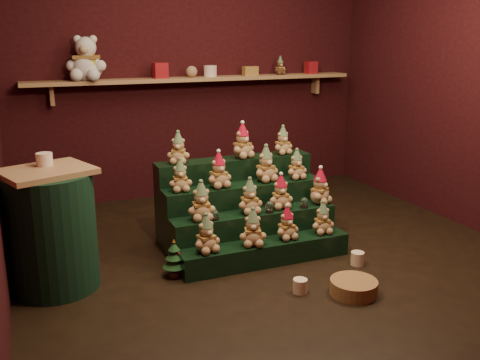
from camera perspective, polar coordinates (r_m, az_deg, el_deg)
name	(u,v)px	position (r m, az deg, el deg)	size (l,w,h in m)	color
ground	(272,255)	(4.47, 3.43, -7.94)	(4.00, 4.00, 0.00)	black
back_wall	(193,68)	(6.03, -5.08, 11.77)	(4.00, 0.10, 2.80)	black
right_wall	(479,76)	(5.36, 24.14, 10.10)	(0.10, 4.00, 2.80)	black
back_shelf	(198,79)	(5.87, -4.52, 10.65)	(3.60, 0.26, 0.24)	tan
riser_tier_front	(266,252)	(4.28, 2.75, -7.73)	(1.40, 0.22, 0.18)	black
riser_tier_midfront	(254,233)	(4.43, 1.55, -5.63)	(1.40, 0.22, 0.36)	black
riser_tier_midback	(244,214)	(4.59, 0.43, -3.68)	(1.40, 0.22, 0.54)	black
riser_tier_back	(234,197)	(4.76, -0.60, -1.87)	(1.40, 0.22, 0.72)	black
teddy_0	(206,233)	(4.01, -3.63, -5.71)	(0.21, 0.19, 0.29)	tan
teddy_1	(253,227)	(4.13, 1.37, -5.06)	(0.21, 0.19, 0.29)	tan
teddy_2	(287,223)	(4.27, 5.03, -4.58)	(0.19, 0.17, 0.27)	tan
teddy_3	(323,218)	(4.43, 8.81, -4.00)	(0.19, 0.17, 0.26)	tan
teddy_4	(201,201)	(4.16, -4.16, -2.22)	(0.22, 0.20, 0.31)	tan
teddy_5	(250,196)	(4.31, 1.05, -1.72)	(0.20, 0.18, 0.29)	tan
teddy_6	(281,192)	(4.44, 4.37, -1.25)	(0.20, 0.18, 0.28)	tan
teddy_7	(320,186)	(4.59, 8.52, -0.68)	(0.22, 0.20, 0.30)	tan
teddy_8	(180,175)	(4.30, -6.40, 0.49)	(0.19, 0.17, 0.26)	tan
teddy_9	(219,170)	(4.38, -2.28, 1.07)	(0.21, 0.19, 0.29)	tan
teddy_10	(266,164)	(4.57, 2.77, 1.75)	(0.22, 0.20, 0.31)	tan
teddy_11	(297,164)	(4.68, 6.05, 1.68)	(0.18, 0.17, 0.26)	tan
teddy_12	(178,148)	(4.47, -6.60, 3.43)	(0.19, 0.17, 0.26)	tan
teddy_13	(242,141)	(4.64, 0.27, 4.19)	(0.21, 0.19, 0.30)	tan
teddy_14	(283,140)	(4.81, 4.58, 4.24)	(0.18, 0.16, 0.25)	tan
snow_globe_a	(216,215)	(4.18, -2.63, -3.75)	(0.06, 0.06, 0.08)	black
snow_globe_b	(269,207)	(4.35, 3.16, -2.89)	(0.07, 0.07, 0.09)	black
snow_globe_c	(304,203)	(4.49, 6.86, -2.41)	(0.07, 0.07, 0.09)	black
side_table	(52,230)	(3.99, -19.43, -5.05)	(0.70, 0.64, 0.88)	tan
table_ornament	(44,159)	(3.95, -20.15, 2.09)	(0.11, 0.11, 0.09)	beige
mini_christmas_tree	(174,258)	(4.06, -7.01, -8.29)	(0.18, 0.18, 0.30)	#4C271B
mug_left	(300,286)	(3.85, 6.43, -11.17)	(0.10, 0.10, 0.10)	beige
mug_right	(357,258)	(4.36, 12.41, -8.18)	(0.11, 0.11, 0.11)	beige
wicker_basket	(354,287)	(3.89, 12.03, -11.12)	(0.33, 0.33, 0.10)	olive
white_bear	(86,52)	(5.57, -16.09, 12.96)	(0.39, 0.35, 0.55)	white
brown_bear	(280,66)	(6.20, 4.31, 12.05)	(0.14, 0.13, 0.20)	#512F1B
gift_tin_red_a	(160,70)	(5.72, -8.49, 11.48)	(0.14, 0.14, 0.16)	#AC1A23
gift_tin_cream	(210,71)	(5.89, -3.19, 11.52)	(0.14, 0.14, 0.12)	beige
gift_tin_red_b	(311,68)	(6.41, 7.57, 11.81)	(0.12, 0.12, 0.14)	#AC1A23
shelf_plush_ball	(192,72)	(5.82, -5.18, 11.44)	(0.12, 0.12, 0.12)	tan
scarf_gift_box	(250,71)	(6.06, 1.11, 11.55)	(0.16, 0.10, 0.10)	#CA5E1C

